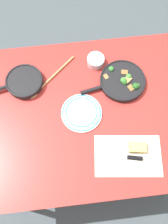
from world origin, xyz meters
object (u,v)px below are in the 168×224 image
Objects in this scene: skillet_broccoli at (122,81)px; cheese_block at (137,147)px; wooden_spoon at (47,81)px; prep_bowl_steel at (96,61)px; dinner_plate_stack at (82,113)px; skillet_eggs at (24,82)px; grater_knife at (126,157)px.

cheese_block is at bearing 80.70° from skillet_broccoli.
wooden_spoon is 0.34m from prep_bowl_steel.
skillet_eggs is at bearing -35.76° from dinner_plate_stack.
prep_bowl_steel is at bearing -69.04° from grater_knife.
skillet_broccoli is at bearing 132.37° from prep_bowl_steel.
wooden_spoon is 1.21× the size of grater_knife.
cheese_block is (-0.63, 0.49, -0.00)m from skillet_eggs.
prep_bowl_steel reaches higher than skillet_eggs.
wooden_spoon is (-0.15, 0.00, -0.02)m from skillet_eggs.
skillet_broccoli reaches higher than grater_knife.
prep_bowl_steel is at bearing -74.56° from cheese_block.
wooden_spoon is at bearing -18.32° from skillet_broccoli.
skillet_eggs is 1.47× the size of dinner_plate_stack.
grater_knife is at bearing 86.09° from wooden_spoon.
skillet_broccoli is 3.71× the size of prep_bowl_steel.
prep_bowl_steel is at bearing -58.81° from skillet_broccoli.
skillet_broccoli is 0.22m from prep_bowl_steel.
dinner_plate_stack is (-0.34, 0.24, -0.01)m from skillet_eggs.
skillet_broccoli is 0.33m from dinner_plate_stack.
prep_bowl_steel reaches higher than grater_knife.
dinner_plate_stack is at bearing 87.00° from wooden_spoon.
skillet_eggs is 3.57× the size of cheese_block.
grater_knife is (0.06, 0.47, -0.02)m from skillet_broccoli.
dinner_plate_stack is (-0.19, 0.24, 0.01)m from wooden_spoon.
skillet_broccoli is 1.14× the size of skillet_eggs.
skillet_eggs is 3.27× the size of prep_bowl_steel.
wooden_spoon is at bearing 165.83° from skillet_eggs.
grater_knife is at bearing 33.07° from cheese_block.
cheese_block is at bearing 129.62° from skillet_eggs.
prep_bowl_steel reaches higher than wooden_spoon.
skillet_eggs is 0.42m from dinner_plate_stack.
prep_bowl_steel is at bearing 156.11° from wooden_spoon.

